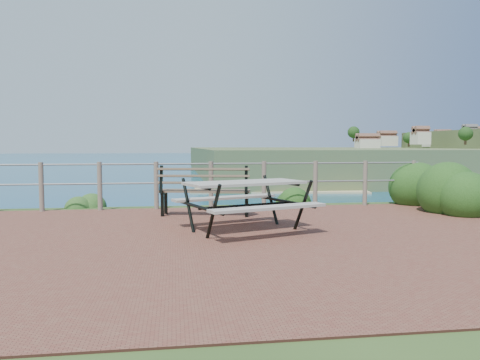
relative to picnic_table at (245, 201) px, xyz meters
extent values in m
cube|color=brown|center=(-0.32, -0.63, -0.50)|extent=(10.00, 7.00, 0.12)
plane|color=#145E7D|center=(-0.32, 199.37, -0.50)|extent=(1200.00, 1200.00, 0.00)
cylinder|color=#6B5B4C|center=(-3.77, 2.72, 0.02)|extent=(0.10, 0.10, 1.00)
cylinder|color=#6B5B4C|center=(-2.62, 2.72, 0.02)|extent=(0.10, 0.10, 1.00)
cylinder|color=#6B5B4C|center=(-1.47, 2.72, 0.02)|extent=(0.10, 0.10, 1.00)
cylinder|color=#6B5B4C|center=(-0.32, 2.72, 0.02)|extent=(0.10, 0.10, 1.00)
cylinder|color=#6B5B4C|center=(0.83, 2.72, 0.02)|extent=(0.10, 0.10, 1.00)
cylinder|color=#6B5B4C|center=(1.98, 2.72, 0.02)|extent=(0.10, 0.10, 1.00)
cylinder|color=#6B5B4C|center=(3.13, 2.72, 0.02)|extent=(0.10, 0.10, 1.00)
cylinder|color=#6B5B4C|center=(4.28, 2.72, 0.02)|extent=(0.10, 0.10, 1.00)
cylinder|color=slate|center=(-0.32, 2.72, 0.47)|extent=(9.40, 0.04, 0.04)
cylinder|color=slate|center=(-0.32, 2.72, 0.07)|extent=(9.40, 0.04, 0.04)
cube|color=#425229|center=(139.68, 209.37, -6.50)|extent=(260.00, 180.00, 12.00)
cube|color=#A09C8F|center=(0.00, 0.00, 0.28)|extent=(1.99, 1.34, 0.04)
cube|color=#A09C8F|center=(0.00, 0.00, -0.03)|extent=(1.82, 0.88, 0.04)
cube|color=#A09C8F|center=(0.00, 0.00, -0.03)|extent=(1.82, 0.88, 0.04)
cylinder|color=black|center=(0.00, 0.00, -0.08)|extent=(1.50, 0.58, 0.04)
cube|color=brown|center=(-0.51, 1.70, 0.00)|extent=(1.77, 0.75, 0.04)
cube|color=brown|center=(-0.51, 1.70, 0.30)|extent=(1.71, 0.45, 0.39)
cube|color=black|center=(-0.51, 1.70, -0.24)|extent=(0.06, 0.07, 0.47)
cube|color=black|center=(-0.51, 1.70, -0.24)|extent=(0.06, 0.07, 0.47)
cube|color=black|center=(-0.51, 1.70, -0.24)|extent=(0.06, 0.07, 0.47)
cube|color=black|center=(-0.51, 1.70, -0.24)|extent=(0.06, 0.07, 0.47)
ellipsoid|color=#1A3C12|center=(4.75, 1.41, -0.50)|extent=(1.30, 1.30, 1.85)
ellipsoid|color=#1A3C12|center=(4.35, 2.76, -0.50)|extent=(1.16, 1.16, 1.66)
ellipsoid|color=#214E1D|center=(-3.04, 3.49, -0.50)|extent=(0.74, 0.74, 0.47)
ellipsoid|color=#1A3C12|center=(1.61, 3.61, -0.50)|extent=(0.80, 0.80, 0.55)
camera|label=1|loc=(-1.09, -7.19, 0.86)|focal=35.00mm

